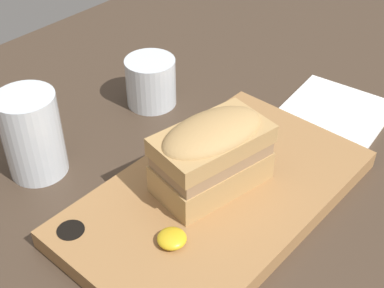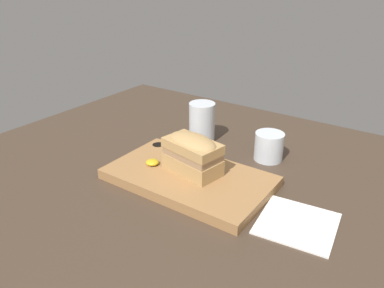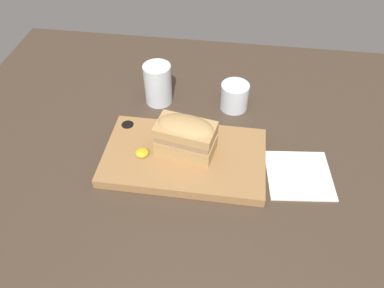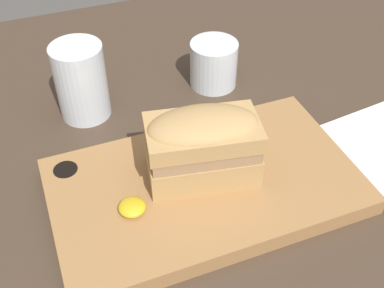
{
  "view_description": "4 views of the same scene",
  "coord_description": "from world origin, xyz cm",
  "px_view_note": "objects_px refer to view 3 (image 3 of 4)",
  "views": [
    {
      "loc": [
        -47.4,
        -25.52,
        50.62
      ],
      "look_at": [
        -8.49,
        8.96,
        9.42
      ],
      "focal_mm": 50.0,
      "sensor_mm": 36.0,
      "label": 1
    },
    {
      "loc": [
        37.85,
        -60.85,
        50.32
      ],
      "look_at": [
        -9.18,
        6.86,
        11.41
      ],
      "focal_mm": 35.0,
      "sensor_mm": 36.0,
      "label": 2
    },
    {
      "loc": [
        2.12,
        -57.59,
        72.21
      ],
      "look_at": [
        -6.57,
        4.3,
        8.45
      ],
      "focal_mm": 35.0,
      "sensor_mm": 36.0,
      "label": 3
    },
    {
      "loc": [
        -25.63,
        -35.07,
        50.34
      ],
      "look_at": [
        -9.34,
        7.02,
        8.95
      ],
      "focal_mm": 45.0,
      "sensor_mm": 36.0,
      "label": 4
    }
  ],
  "objects_px": {
    "sandwich": "(186,135)",
    "water_glass": "(158,86)",
    "napkin": "(299,175)",
    "wine_glass": "(234,97)",
    "serving_board": "(184,157)"
  },
  "relations": [
    {
      "from": "serving_board",
      "to": "napkin",
      "type": "distance_m",
      "value": 0.28
    },
    {
      "from": "napkin",
      "to": "serving_board",
      "type": "bearing_deg",
      "value": 177.9
    },
    {
      "from": "sandwich",
      "to": "wine_glass",
      "type": "distance_m",
      "value": 0.24
    },
    {
      "from": "water_glass",
      "to": "napkin",
      "type": "xyz_separation_m",
      "value": [
        0.39,
        -0.24,
        -0.05
      ]
    },
    {
      "from": "water_glass",
      "to": "wine_glass",
      "type": "relative_size",
      "value": 1.51
    },
    {
      "from": "water_glass",
      "to": "wine_glass",
      "type": "bearing_deg",
      "value": 0.36
    },
    {
      "from": "sandwich",
      "to": "water_glass",
      "type": "distance_m",
      "value": 0.24
    },
    {
      "from": "sandwich",
      "to": "napkin",
      "type": "distance_m",
      "value": 0.29
    },
    {
      "from": "serving_board",
      "to": "napkin",
      "type": "relative_size",
      "value": 2.35
    },
    {
      "from": "serving_board",
      "to": "wine_glass",
      "type": "xyz_separation_m",
      "value": [
        0.11,
        0.23,
        0.02
      ]
    },
    {
      "from": "sandwich",
      "to": "napkin",
      "type": "height_order",
      "value": "sandwich"
    },
    {
      "from": "serving_board",
      "to": "sandwich",
      "type": "relative_size",
      "value": 2.6
    },
    {
      "from": "sandwich",
      "to": "water_glass",
      "type": "height_order",
      "value": "sandwich"
    },
    {
      "from": "sandwich",
      "to": "wine_glass",
      "type": "height_order",
      "value": "sandwich"
    },
    {
      "from": "water_glass",
      "to": "napkin",
      "type": "distance_m",
      "value": 0.46
    }
  ]
}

